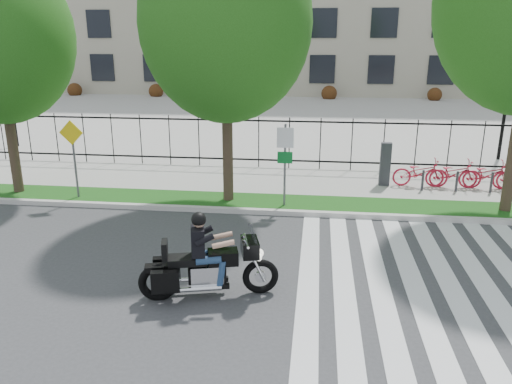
# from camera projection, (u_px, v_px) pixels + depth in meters

# --- Properties ---
(ground) EXTENTS (120.00, 120.00, 0.00)m
(ground) POSITION_uv_depth(u_px,v_px,m) (210.00, 274.00, 11.17)
(ground) COLOR #37373A
(ground) RESTS_ON ground
(curb) EXTENTS (60.00, 0.20, 0.15)m
(curb) POSITION_uv_depth(u_px,v_px,m) (239.00, 211.00, 15.04)
(curb) COLOR beige
(curb) RESTS_ON ground
(grass_verge) EXTENTS (60.00, 1.50, 0.15)m
(grass_verge) POSITION_uv_depth(u_px,v_px,m) (243.00, 202.00, 15.85)
(grass_verge) COLOR #154C13
(grass_verge) RESTS_ON ground
(sidewalk) EXTENTS (60.00, 3.50, 0.15)m
(sidewalk) POSITION_uv_depth(u_px,v_px,m) (253.00, 181.00, 18.22)
(sidewalk) COLOR #A19F97
(sidewalk) RESTS_ON ground
(plaza) EXTENTS (80.00, 34.00, 0.10)m
(plaza) POSITION_uv_depth(u_px,v_px,m) (285.00, 113.00, 34.87)
(plaza) COLOR #A19F97
(plaza) RESTS_ON ground
(crosswalk_stripes) EXTENTS (5.70, 8.00, 0.01)m
(crosswalk_stripes) POSITION_uv_depth(u_px,v_px,m) (433.00, 286.00, 10.60)
(crosswalk_stripes) COLOR silver
(crosswalk_stripes) RESTS_ON ground
(iron_fence) EXTENTS (30.00, 0.06, 2.00)m
(iron_fence) POSITION_uv_depth(u_px,v_px,m) (259.00, 142.00, 19.56)
(iron_fence) COLOR black
(iron_fence) RESTS_ON sidewalk
(lamp_post_left) EXTENTS (1.06, 0.70, 4.25)m
(lamp_post_left) POSITION_uv_depth(u_px,v_px,m) (8.00, 80.00, 23.02)
(lamp_post_left) COLOR black
(lamp_post_left) RESTS_ON ground
(lamp_post_right) EXTENTS (1.06, 0.70, 4.25)m
(lamp_post_right) POSITION_uv_depth(u_px,v_px,m) (509.00, 85.00, 20.43)
(lamp_post_right) COLOR black
(lamp_post_right) RESTS_ON ground
(street_tree_1) EXTENTS (5.00, 5.00, 8.21)m
(street_tree_1) POSITION_uv_depth(u_px,v_px,m) (226.00, 23.00, 14.31)
(street_tree_1) COLOR #34251C
(street_tree_1) RESTS_ON grass_verge
(sign_pole_regulatory) EXTENTS (0.50, 0.09, 2.50)m
(sign_pole_regulatory) POSITION_uv_depth(u_px,v_px,m) (285.00, 154.00, 14.85)
(sign_pole_regulatory) COLOR #59595B
(sign_pole_regulatory) RESTS_ON grass_verge
(sign_pole_warning) EXTENTS (0.78, 0.09, 2.49)m
(sign_pole_warning) POSITION_uv_depth(u_px,v_px,m) (73.00, 149.00, 15.63)
(sign_pole_warning) COLOR #59595B
(sign_pole_warning) RESTS_ON grass_verge
(motorcycle_rider) EXTENTS (2.79, 1.22, 2.19)m
(motorcycle_rider) POSITION_uv_depth(u_px,v_px,m) (208.00, 263.00, 10.00)
(motorcycle_rider) COLOR black
(motorcycle_rider) RESTS_ON ground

